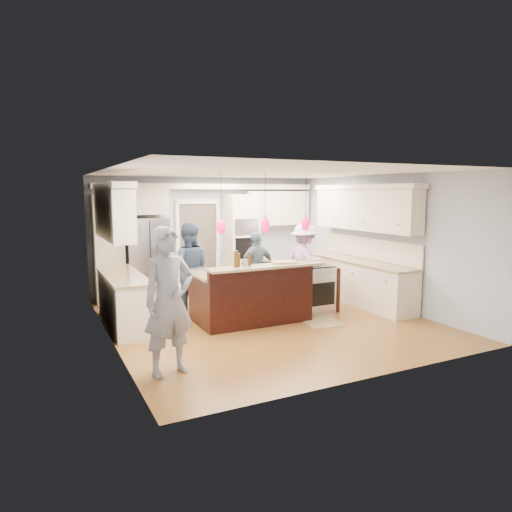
{
  "coord_description": "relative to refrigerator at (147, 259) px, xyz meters",
  "views": [
    {
      "loc": [
        -3.79,
        -7.33,
        2.35
      ],
      "look_at": [
        0.0,
        0.35,
        1.15
      ],
      "focal_mm": 32.0,
      "sensor_mm": 36.0,
      "label": 1
    }
  ],
  "objects": [
    {
      "name": "person_range_side",
      "position": [
        3.15,
        -1.47,
        -0.07
      ],
      "size": [
        0.69,
        1.11,
        1.66
      ],
      "primitive_type": "imported",
      "rotation": [
        0.0,
        0.0,
        1.64
      ],
      "color": "#B994C7",
      "rests_on": "ground"
    },
    {
      "name": "water_bottle",
      "position": [
        0.41,
        -3.24,
        0.35
      ],
      "size": [
        0.08,
        0.08,
        0.26
      ],
      "primitive_type": "cylinder",
      "rotation": [
        0.0,
        0.0,
        0.28
      ],
      "color": "silver",
      "rests_on": "kitchen_island"
    },
    {
      "name": "beer_bottle_c",
      "position": [
        1.03,
        -3.1,
        0.34
      ],
      "size": [
        0.07,
        0.07,
        0.23
      ],
      "primitive_type": "cylinder",
      "rotation": [
        0.0,
        0.0,
        -0.33
      ],
      "color": "#40270B",
      "rests_on": "kitchen_island"
    },
    {
      "name": "kitchen_island",
      "position": [
        1.3,
        -2.57,
        -0.42
      ],
      "size": [
        2.1,
        1.46,
        1.12
      ],
      "color": "black",
      "rests_on": "ground"
    },
    {
      "name": "room_shell",
      "position": [
        1.55,
        -2.64,
        0.92
      ],
      "size": [
        5.54,
        6.04,
        2.72
      ],
      "color": "#B2BCC6",
      "rests_on": "ground"
    },
    {
      "name": "pendant_lights",
      "position": [
        1.3,
        -3.15,
        0.9
      ],
      "size": [
        1.75,
        0.15,
        1.03
      ],
      "color": "black",
      "rests_on": "ground"
    },
    {
      "name": "floor_rug",
      "position": [
        2.42,
        -3.18,
        -0.89
      ],
      "size": [
        0.8,
        1.03,
        0.01
      ],
      "primitive_type": "cube",
      "rotation": [
        0.0,
        0.0,
        -0.18
      ],
      "color": "#9B8354",
      "rests_on": "ground"
    },
    {
      "name": "person_far_right",
      "position": [
        2.05,
        -1.33,
        -0.14
      ],
      "size": [
        0.93,
        0.5,
        1.52
      ],
      "primitive_type": "imported",
      "rotation": [
        0.0,
        0.0,
        3.29
      ],
      "color": "slate",
      "rests_on": "ground"
    },
    {
      "name": "island_range",
      "position": [
        2.71,
        -2.49,
        -0.44
      ],
      "size": [
        0.82,
        0.71,
        0.92
      ],
      "color": "#B7B7BC",
      "rests_on": "ground"
    },
    {
      "name": "person_bar_end",
      "position": [
        -0.72,
        -4.36,
        0.06
      ],
      "size": [
        0.78,
        0.6,
        1.93
      ],
      "primitive_type": "imported",
      "rotation": [
        0.0,
        0.0,
        0.21
      ],
      "color": "slate",
      "rests_on": "ground"
    },
    {
      "name": "refrigerator",
      "position": [
        0.0,
        0.0,
        0.0
      ],
      "size": [
        0.9,
        0.7,
        1.8
      ],
      "primitive_type": "cube",
      "color": "#B7B7BC",
      "rests_on": "ground"
    },
    {
      "name": "pot_large",
      "position": [
        2.49,
        -2.41,
        0.09
      ],
      "size": [
        0.24,
        0.24,
        0.14
      ],
      "primitive_type": "cylinder",
      "color": "#B7B7BC",
      "rests_on": "island_range"
    },
    {
      "name": "beer_bottle_a",
      "position": [
        0.75,
        -3.15,
        0.36
      ],
      "size": [
        0.07,
        0.07,
        0.28
      ],
      "primitive_type": "cylinder",
      "rotation": [
        0.0,
        0.0,
        -0.02
      ],
      "color": "#40270B",
      "rests_on": "kitchen_island"
    },
    {
      "name": "person_far_left",
      "position": [
        0.46,
        -1.51,
        -0.02
      ],
      "size": [
        1.03,
        0.92,
        1.76
      ],
      "primitive_type": "imported",
      "rotation": [
        0.0,
        0.0,
        2.8
      ],
      "color": "#314560",
      "rests_on": "ground"
    },
    {
      "name": "cutting_board",
      "position": [
        1.7,
        -3.11,
        0.24
      ],
      "size": [
        0.46,
        0.38,
        0.03
      ],
      "primitive_type": "cube",
      "rotation": [
        0.0,
        0.0,
        -0.25
      ],
      "color": "tan",
      "rests_on": "kitchen_island"
    },
    {
      "name": "pot_small",
      "position": [
        2.8,
        -2.46,
        0.08
      ],
      "size": [
        0.23,
        0.23,
        0.11
      ],
      "primitive_type": "cylinder",
      "color": "#B7B7BC",
      "rests_on": "island_range"
    },
    {
      "name": "back_upper_cabinets",
      "position": [
        0.8,
        0.12,
        0.77
      ],
      "size": [
        5.3,
        0.61,
        2.54
      ],
      "color": "beige",
      "rests_on": "ground"
    },
    {
      "name": "left_cabinets",
      "position": [
        -0.89,
        -1.84,
        0.16
      ],
      "size": [
        0.64,
        2.3,
        2.51
      ],
      "color": "beige",
      "rests_on": "ground"
    },
    {
      "name": "drink_can",
      "position": [
        0.89,
        -3.22,
        0.29
      ],
      "size": [
        0.09,
        0.09,
        0.13
      ],
      "primitive_type": "cylinder",
      "rotation": [
        0.0,
        0.0,
        0.26
      ],
      "color": "#B7B7BC",
      "rests_on": "kitchen_island"
    },
    {
      "name": "ground_plane",
      "position": [
        1.55,
        -2.64,
        -0.9
      ],
      "size": [
        6.0,
        6.0,
        0.0
      ],
      "primitive_type": "plane",
      "color": "#A6732D",
      "rests_on": "ground"
    },
    {
      "name": "oven_column",
      "position": [
        2.3,
        0.03,
        0.25
      ],
      "size": [
        0.72,
        0.69,
        2.3
      ],
      "color": "beige",
      "rests_on": "ground"
    },
    {
      "name": "beer_bottle_b",
      "position": [
        0.8,
        -3.15,
        0.34
      ],
      "size": [
        0.07,
        0.07,
        0.23
      ],
      "primitive_type": "cylinder",
      "rotation": [
        0.0,
        0.0,
        0.27
      ],
      "color": "#40270B",
      "rests_on": "kitchen_island"
    },
    {
      "name": "right_counter_run",
      "position": [
        3.99,
        -2.34,
        0.16
      ],
      "size": [
        0.64,
        3.1,
        2.51
      ],
      "color": "beige",
      "rests_on": "ground"
    }
  ]
}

